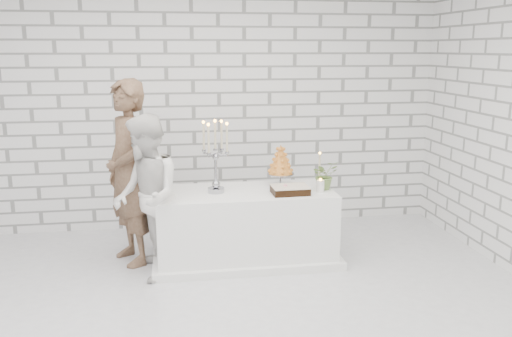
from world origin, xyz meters
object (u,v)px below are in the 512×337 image
at_px(bride, 146,197).
at_px(candelabra, 216,156).
at_px(groom, 129,173).
at_px(croquembouche, 281,165).
at_px(cake_table, 246,226).

distance_m(bride, candelabra, 0.80).
bearing_deg(groom, candelabra, 52.15).
relative_size(candelabra, croquembouche, 1.67).
relative_size(bride, croquembouche, 3.56).
relative_size(cake_table, bride, 1.13).
bearing_deg(groom, croquembouche, 62.37).
bearing_deg(bride, candelabra, 99.62).
distance_m(cake_table, bride, 1.10).
bearing_deg(cake_table, candelabra, -178.14).
relative_size(cake_table, candelabra, 2.42).
height_order(cake_table, candelabra, candelabra).
relative_size(groom, croquembouche, 4.24).
height_order(groom, croquembouche, groom).
bearing_deg(cake_table, croquembouche, 19.89).
height_order(bride, croquembouche, bride).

